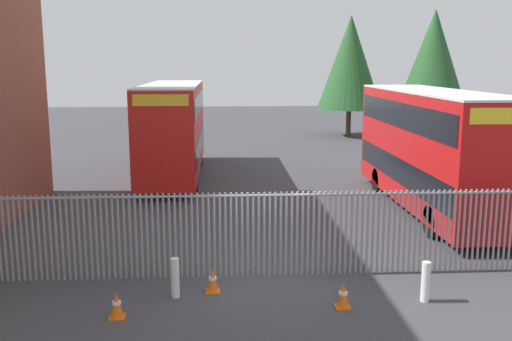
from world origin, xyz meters
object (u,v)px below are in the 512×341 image
at_px(double_decker_bus_behind_fence_left, 173,126).
at_px(traffic_cone_by_gate, 117,305).
at_px(bollard_center_front, 426,282).
at_px(traffic_cone_mid_forecourt, 343,296).
at_px(double_decker_bus_near_gate, 432,146).
at_px(bollard_near_left, 175,278).
at_px(traffic_cone_near_kerb, 213,281).

relative_size(double_decker_bus_behind_fence_left, traffic_cone_by_gate, 18.32).
relative_size(double_decker_bus_behind_fence_left, bollard_center_front, 11.38).
distance_m(double_decker_bus_behind_fence_left, traffic_cone_by_gate, 15.85).
bearing_deg(traffic_cone_by_gate, traffic_cone_mid_forecourt, 2.57).
relative_size(double_decker_bus_near_gate, traffic_cone_mid_forecourt, 18.32).
xyz_separation_m(double_decker_bus_near_gate, traffic_cone_mid_forecourt, (-4.99, -8.35, -2.13)).
height_order(bollard_near_left, traffic_cone_near_kerb, bollard_near_left).
distance_m(bollard_center_front, traffic_cone_mid_forecourt, 1.97).
bearing_deg(traffic_cone_mid_forecourt, bollard_near_left, 167.75).
xyz_separation_m(traffic_cone_by_gate, traffic_cone_mid_forecourt, (4.96, 0.22, 0.00)).
xyz_separation_m(traffic_cone_mid_forecourt, traffic_cone_near_kerb, (-2.92, 1.07, 0.00)).
bearing_deg(traffic_cone_near_kerb, traffic_cone_mid_forecourt, -20.07).
xyz_separation_m(double_decker_bus_behind_fence_left, bollard_center_front, (6.92, -15.25, -1.95)).
xyz_separation_m(double_decker_bus_behind_fence_left, traffic_cone_mid_forecourt, (4.97, -15.48, -2.13)).
xyz_separation_m(double_decker_bus_near_gate, bollard_center_front, (-3.04, -8.12, -1.95)).
distance_m(bollard_center_front, traffic_cone_by_gate, 6.92).
relative_size(double_decker_bus_near_gate, traffic_cone_by_gate, 18.32).
distance_m(bollard_center_front, traffic_cone_near_kerb, 4.95).
bearing_deg(double_decker_bus_behind_fence_left, double_decker_bus_near_gate, -35.59).
relative_size(traffic_cone_by_gate, traffic_cone_mid_forecourt, 1.00).
height_order(bollard_center_front, traffic_cone_near_kerb, bollard_center_front).
relative_size(double_decker_bus_behind_fence_left, traffic_cone_near_kerb, 18.32).
xyz_separation_m(bollard_near_left, traffic_cone_near_kerb, (0.87, 0.25, -0.19)).
bearing_deg(traffic_cone_by_gate, bollard_near_left, 41.77).
bearing_deg(double_decker_bus_near_gate, traffic_cone_by_gate, -139.24).
height_order(double_decker_bus_behind_fence_left, traffic_cone_by_gate, double_decker_bus_behind_fence_left).
bearing_deg(traffic_cone_near_kerb, bollard_center_front, -9.71).
xyz_separation_m(bollard_center_front, traffic_cone_near_kerb, (-4.87, 0.83, -0.19)).
bearing_deg(double_decker_bus_near_gate, bollard_center_front, -110.55).
distance_m(double_decker_bus_near_gate, traffic_cone_mid_forecourt, 9.96).
bearing_deg(double_decker_bus_behind_fence_left, traffic_cone_mid_forecourt, -72.21).
bearing_deg(double_decker_bus_behind_fence_left, bollard_center_front, -65.60).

